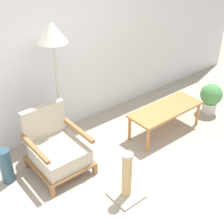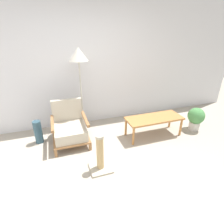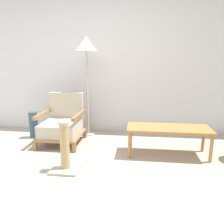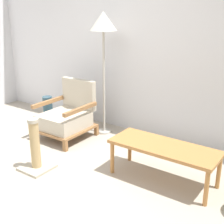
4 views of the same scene
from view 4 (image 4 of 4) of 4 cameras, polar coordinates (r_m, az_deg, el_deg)
The scene contains 7 objects.
ground_plane at distance 3.44m, azimuth -16.65°, elevation -13.10°, with size 14.00×14.00×0.00m, color #A89E8E.
wall_back at distance 4.50m, azimuth 2.97°, elevation 13.36°, with size 8.00×0.06×2.70m.
armchair at distance 4.42m, azimuth -8.22°, elevation -0.74°, with size 0.65×0.70×0.79m.
floor_lamp at distance 4.30m, azimuth -1.59°, elevation 15.21°, with size 0.36×0.36×1.71m.
coffee_table at distance 3.31m, azimuth 9.50°, elevation -6.78°, with size 1.14×0.45×0.40m.
vase at distance 4.96m, azimuth -11.62°, elevation 0.24°, with size 0.15×0.15×0.45m, color #2D4C5B.
scratching_post at distance 3.65m, azimuth -13.81°, elevation -6.90°, with size 0.33×0.33×0.61m.
Camera 4 is at (2.40, -1.72, 1.77)m, focal length 50.00 mm.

